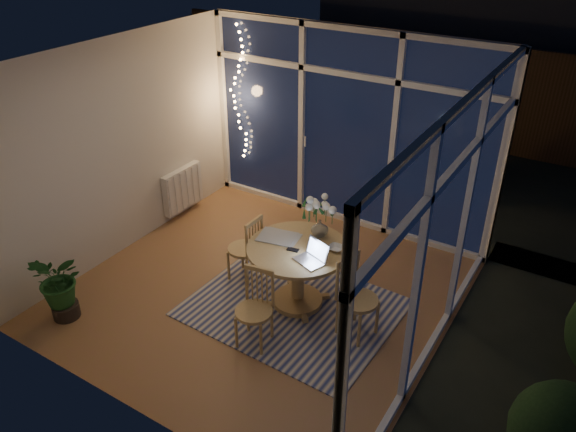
% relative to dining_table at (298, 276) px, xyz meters
% --- Properties ---
extents(floor, '(4.00, 4.00, 0.00)m').
position_rel_dining_table_xyz_m(floor, '(-0.45, -0.02, -0.37)').
color(floor, olive).
rests_on(floor, ground).
extents(ceiling, '(4.00, 4.00, 0.00)m').
position_rel_dining_table_xyz_m(ceiling, '(-0.45, -0.02, 2.23)').
color(ceiling, white).
rests_on(ceiling, wall_back).
extents(wall_back, '(4.00, 0.04, 2.60)m').
position_rel_dining_table_xyz_m(wall_back, '(-0.45, 1.98, 0.93)').
color(wall_back, beige).
rests_on(wall_back, floor).
extents(wall_front, '(4.00, 0.04, 2.60)m').
position_rel_dining_table_xyz_m(wall_front, '(-0.45, -2.02, 0.93)').
color(wall_front, beige).
rests_on(wall_front, floor).
extents(wall_left, '(0.04, 4.00, 2.60)m').
position_rel_dining_table_xyz_m(wall_left, '(-2.45, -0.02, 0.93)').
color(wall_left, beige).
rests_on(wall_left, floor).
extents(wall_right, '(0.04, 4.00, 2.60)m').
position_rel_dining_table_xyz_m(wall_right, '(1.55, -0.02, 0.93)').
color(wall_right, beige).
rests_on(wall_right, floor).
extents(window_wall_back, '(4.00, 0.10, 2.60)m').
position_rel_dining_table_xyz_m(window_wall_back, '(-0.45, 1.94, 0.93)').
color(window_wall_back, silver).
rests_on(window_wall_back, floor).
extents(window_wall_right, '(0.10, 4.00, 2.60)m').
position_rel_dining_table_xyz_m(window_wall_right, '(1.51, -0.02, 0.93)').
color(window_wall_right, silver).
rests_on(window_wall_right, floor).
extents(radiator, '(0.10, 0.70, 0.58)m').
position_rel_dining_table_xyz_m(radiator, '(-2.39, 0.88, 0.03)').
color(radiator, silver).
rests_on(radiator, wall_left).
extents(fairy_lights, '(0.24, 0.10, 1.85)m').
position_rel_dining_table_xyz_m(fairy_lights, '(-2.10, 1.86, 1.16)').
color(fairy_lights, '#FDB765').
rests_on(fairy_lights, window_wall_back).
extents(garden_patio, '(12.00, 6.00, 0.10)m').
position_rel_dining_table_xyz_m(garden_patio, '(0.05, 4.98, -0.43)').
color(garden_patio, black).
rests_on(garden_patio, ground).
extents(garden_fence, '(11.00, 0.08, 1.80)m').
position_rel_dining_table_xyz_m(garden_fence, '(-0.45, 5.48, 0.53)').
color(garden_fence, '#3B2915').
rests_on(garden_fence, ground).
extents(garden_shrubs, '(0.90, 0.90, 0.90)m').
position_rel_dining_table_xyz_m(garden_shrubs, '(-1.25, 3.38, 0.08)').
color(garden_shrubs, '#183216').
rests_on(garden_shrubs, ground).
extents(rug, '(2.19, 1.78, 0.01)m').
position_rel_dining_table_xyz_m(rug, '(-0.00, -0.10, -0.36)').
color(rug, beige).
rests_on(rug, floor).
extents(dining_table, '(1.11, 1.11, 0.74)m').
position_rel_dining_table_xyz_m(dining_table, '(0.00, 0.00, 0.00)').
color(dining_table, '#A4844A').
rests_on(dining_table, floor).
extents(chair_left, '(0.40, 0.40, 0.85)m').
position_rel_dining_table_xyz_m(chair_left, '(-0.77, 0.08, 0.06)').
color(chair_left, '#A4844A').
rests_on(chair_left, floor).
extents(chair_right, '(0.51, 0.51, 0.90)m').
position_rel_dining_table_xyz_m(chair_right, '(0.77, -0.10, 0.08)').
color(chair_right, '#A4844A').
rests_on(chair_right, floor).
extents(chair_front, '(0.45, 0.45, 0.84)m').
position_rel_dining_table_xyz_m(chair_front, '(-0.04, -0.77, 0.05)').
color(chair_front, '#A4844A').
rests_on(chair_front, floor).
extents(laptop, '(0.37, 0.35, 0.22)m').
position_rel_dining_table_xyz_m(laptop, '(0.23, -0.17, 0.48)').
color(laptop, silver).
rests_on(laptop, dining_table).
extents(flower_vase, '(0.21, 0.21, 0.21)m').
position_rel_dining_table_xyz_m(flower_vase, '(0.08, 0.32, 0.47)').
color(flower_vase, silver).
rests_on(flower_vase, dining_table).
extents(bowl, '(0.16, 0.16, 0.04)m').
position_rel_dining_table_xyz_m(bowl, '(0.36, 0.16, 0.39)').
color(bowl, white).
rests_on(bowl, dining_table).
extents(newspapers, '(0.46, 0.39, 0.01)m').
position_rel_dining_table_xyz_m(newspapers, '(-0.28, 0.06, 0.37)').
color(newspapers, '#BCB9B3').
rests_on(newspapers, dining_table).
extents(phone, '(0.13, 0.08, 0.01)m').
position_rel_dining_table_xyz_m(phone, '(-0.02, -0.08, 0.37)').
color(phone, black).
rests_on(phone, dining_table).
extents(potted_plant, '(0.65, 0.60, 0.76)m').
position_rel_dining_table_xyz_m(potted_plant, '(-1.98, -1.49, 0.01)').
color(potted_plant, '#1B4D1F').
rests_on(potted_plant, floor).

